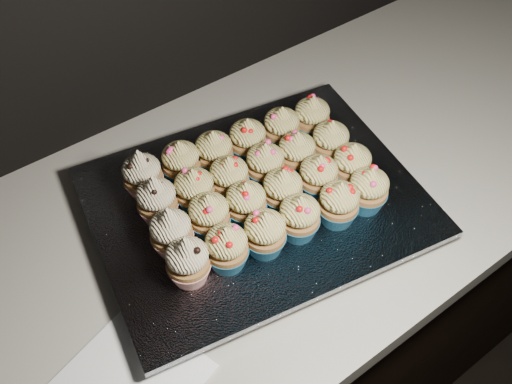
{
  "coord_description": "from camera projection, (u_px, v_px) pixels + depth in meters",
  "views": [
    {
      "loc": [
        -0.55,
        1.2,
        1.63
      ],
      "look_at": [
        -0.21,
        1.68,
        0.95
      ],
      "focal_mm": 40.0,
      "sensor_mm": 36.0,
      "label": 1
    }
  ],
  "objects": [
    {
      "name": "cabinet",
      "position": [
        319.0,
        288.0,
        1.38
      ],
      "size": [
        2.4,
        0.6,
        0.86
      ],
      "primitive_type": "cube",
      "color": "black",
      "rests_on": "ground"
    },
    {
      "name": "worktop",
      "position": [
        339.0,
        159.0,
        1.04
      ],
      "size": [
        2.44,
        0.64,
        0.04
      ],
      "primitive_type": "cube",
      "color": "beige",
      "rests_on": "cabinet"
    },
    {
      "name": "napkin",
      "position": [
        132.0,
        378.0,
        0.75
      ],
      "size": [
        0.21,
        0.21,
        0.0
      ],
      "primitive_type": "cube",
      "rotation": [
        0.0,
        0.0,
        0.3
      ],
      "color": "white",
      "rests_on": "worktop"
    },
    {
      "name": "baking_tray",
      "position": [
        256.0,
        208.0,
        0.93
      ],
      "size": [
        0.53,
        0.43,
        0.02
      ],
      "primitive_type": "cube",
      "rotation": [
        0.0,
        0.0,
        -0.18
      ],
      "color": "black",
      "rests_on": "worktop"
    },
    {
      "name": "foil_lining",
      "position": [
        256.0,
        201.0,
        0.91
      ],
      "size": [
        0.57,
        0.48,
        0.01
      ],
      "primitive_type": "cube",
      "rotation": [
        0.0,
        0.0,
        -0.18
      ],
      "color": "silver",
      "rests_on": "baking_tray"
    },
    {
      "name": "cupcake_0",
      "position": [
        188.0,
        260.0,
        0.78
      ],
      "size": [
        0.06,
        0.06,
        0.1
      ],
      "color": "#AD1F18",
      "rests_on": "foil_lining"
    },
    {
      "name": "cupcake_1",
      "position": [
        227.0,
        248.0,
        0.8
      ],
      "size": [
        0.06,
        0.06,
        0.08
      ],
      "color": "#1B5C7F",
      "rests_on": "foil_lining"
    },
    {
      "name": "cupcake_2",
      "position": [
        265.0,
        233.0,
        0.82
      ],
      "size": [
        0.06,
        0.06,
        0.08
      ],
      "color": "#1B5C7F",
      "rests_on": "foil_lining"
    },
    {
      "name": "cupcake_3",
      "position": [
        299.0,
        217.0,
        0.84
      ],
      "size": [
        0.06,
        0.06,
        0.08
      ],
      "color": "#1B5C7F",
      "rests_on": "foil_lining"
    },
    {
      "name": "cupcake_4",
      "position": [
        339.0,
        203.0,
        0.85
      ],
      "size": [
        0.06,
        0.06,
        0.08
      ],
      "color": "#1B5C7F",
      "rests_on": "foil_lining"
    },
    {
      "name": "cupcake_5",
      "position": [
        368.0,
        189.0,
        0.87
      ],
      "size": [
        0.06,
        0.06,
        0.08
      ],
      "color": "#1B5C7F",
      "rests_on": "foil_lining"
    },
    {
      "name": "cupcake_6",
      "position": [
        171.0,
        232.0,
        0.82
      ],
      "size": [
        0.06,
        0.06,
        0.1
      ],
      "color": "#AD1F18",
      "rests_on": "foil_lining"
    },
    {
      "name": "cupcake_7",
      "position": [
        209.0,
        215.0,
        0.84
      ],
      "size": [
        0.06,
        0.06,
        0.08
      ],
      "color": "#1B5C7F",
      "rests_on": "foil_lining"
    },
    {
      "name": "cupcake_8",
      "position": [
        246.0,
        203.0,
        0.85
      ],
      "size": [
        0.06,
        0.06,
        0.08
      ],
      "color": "#1B5C7F",
      "rests_on": "foil_lining"
    },
    {
      "name": "cupcake_9",
      "position": [
        283.0,
        190.0,
        0.87
      ],
      "size": [
        0.06,
        0.06,
        0.08
      ],
      "color": "#1B5C7F",
      "rests_on": "foil_lining"
    },
    {
      "name": "cupcake_10",
      "position": [
        318.0,
        176.0,
        0.89
      ],
      "size": [
        0.06,
        0.06,
        0.08
      ],
      "color": "#1B5C7F",
      "rests_on": "foil_lining"
    },
    {
      "name": "cupcake_11",
      "position": [
        351.0,
        165.0,
        0.91
      ],
      "size": [
        0.06,
        0.06,
        0.08
      ],
      "color": "#1B5C7F",
      "rests_on": "foil_lining"
    },
    {
      "name": "cupcake_12",
      "position": [
        157.0,
        200.0,
        0.86
      ],
      "size": [
        0.06,
        0.06,
        0.1
      ],
      "color": "#AD1F18",
      "rests_on": "foil_lining"
    },
    {
      "name": "cupcake_13",
      "position": [
        195.0,
        190.0,
        0.87
      ],
      "size": [
        0.06,
        0.06,
        0.08
      ],
      "color": "#1B5C7F",
      "rests_on": "foil_lining"
    },
    {
      "name": "cupcake_14",
      "position": [
        229.0,
        178.0,
        0.89
      ],
      "size": [
        0.06,
        0.06,
        0.08
      ],
      "color": "#1B5C7F",
      "rests_on": "foil_lining"
    },
    {
      "name": "cupcake_15",
      "position": [
        265.0,
        164.0,
        0.91
      ],
      "size": [
        0.06,
        0.06,
        0.08
      ],
      "color": "#1B5C7F",
      "rests_on": "foil_lining"
    },
    {
      "name": "cupcake_16",
      "position": [
        297.0,
        153.0,
        0.92
      ],
      "size": [
        0.06,
        0.06,
        0.08
      ],
      "color": "#1B5C7F",
      "rests_on": "foil_lining"
    },
    {
      "name": "cupcake_17",
      "position": [
        330.0,
        142.0,
        0.94
      ],
      "size": [
        0.06,
        0.06,
        0.08
      ],
      "color": "#1B5C7F",
      "rests_on": "foil_lining"
    },
    {
      "name": "cupcake_18",
      "position": [
        143.0,
        175.0,
        0.89
      ],
      "size": [
        0.06,
        0.06,
        0.1
      ],
      "color": "#AD1F18",
      "rests_on": "foil_lining"
    },
    {
      "name": "cupcake_19",
      "position": [
        181.0,
        162.0,
        0.91
      ],
      "size": [
        0.06,
        0.06,
        0.08
      ],
      "color": "#1B5C7F",
      "rests_on": "foil_lining"
    },
    {
      "name": "cupcake_20",
      "position": [
        214.0,
        152.0,
        0.92
      ],
      "size": [
        0.06,
        0.06,
        0.08
      ],
      "color": "#1B5C7F",
      "rests_on": "foil_lining"
    },
    {
      "name": "cupcake_21",
      "position": [
        248.0,
        140.0,
        0.94
      ],
      "size": [
        0.06,
        0.06,
        0.08
      ],
      "color": "#1B5C7F",
      "rests_on": "foil_lining"
    },
    {
      "name": "cupcake_22",
      "position": [
        281.0,
        128.0,
        0.96
      ],
      "size": [
        0.06,
        0.06,
        0.08
      ],
      "color": "#1B5C7F",
      "rests_on": "foil_lining"
    },
    {
      "name": "cupcake_23",
      "position": [
        312.0,
        117.0,
        0.98
      ],
      "size": [
        0.06,
        0.06,
        0.08
      ],
      "color": "#1B5C7F",
      "rests_on": "foil_lining"
    }
  ]
}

